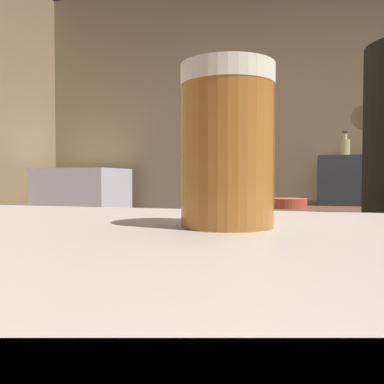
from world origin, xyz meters
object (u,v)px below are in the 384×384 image
(mixing_bowl, at_px, (289,203))
(pint_glass_near, at_px, (227,147))
(bottle_soy, at_px, (344,147))
(mini_fridge, at_px, (83,238))

(mixing_bowl, height_order, pint_glass_near, pint_glass_near)
(pint_glass_near, relative_size, bottle_soy, 0.68)
(bottle_soy, bearing_deg, pint_glass_near, -96.09)
(mini_fridge, distance_m, bottle_soy, 2.17)
(pint_glass_near, bearing_deg, mixing_bowl, 90.86)
(mini_fridge, xyz_separation_m, bottle_soy, (2.03, 0.25, 0.72))
(mixing_bowl, distance_m, bottle_soy, 1.37)
(pint_glass_near, height_order, bottle_soy, bottle_soy)
(mixing_bowl, bearing_deg, pint_glass_near, -89.14)
(mini_fridge, distance_m, mixing_bowl, 2.02)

